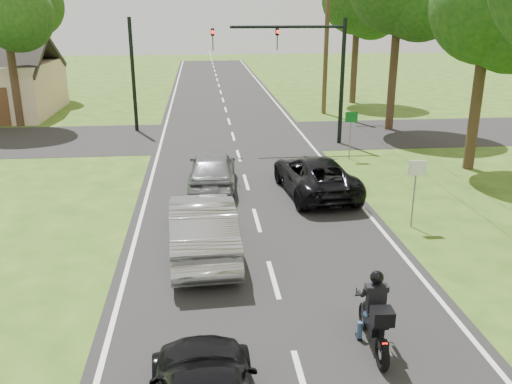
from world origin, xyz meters
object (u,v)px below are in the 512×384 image
Objects in this scene: dark_suv at (315,175)px; silver_suv at (212,169)px; utility_pole_far at (327,31)px; sign_green at (351,124)px; silver_sedan at (202,226)px; traffic_signal at (305,59)px; sign_white at (416,178)px; motorcycle_rider at (375,319)px.

silver_suv is at bearing -20.85° from dark_suv.
sign_green is (-1.30, -11.02, -3.49)m from utility_pole_far.
silver_sedan reaches higher than silver_suv.
sign_green is at bearing -96.73° from utility_pole_far.
sign_green is (1.56, -3.02, -2.54)m from traffic_signal.
silver_sedan is 22.21m from utility_pole_far.
sign_white reaches higher than silver_suv.
utility_pole_far reaches higher than silver_suv.
motorcycle_rider is 10.95m from silver_suv.
sign_white is (1.36, -11.02, -2.54)m from traffic_signal.
dark_suv is (0.80, 9.51, 0.02)m from motorcycle_rider.
sign_white reaches higher than motorcycle_rider.
traffic_signal is at bearing 86.68° from motorcycle_rider.
sign_white reaches higher than dark_suv.
traffic_signal reaches higher than sign_white.
silver_suv is 1.99× the size of sign_white.
utility_pole_far reaches higher than sign_green.
utility_pole_far reaches higher than silver_sedan.
utility_pole_far is at bearing -108.74° from dark_suv.
motorcycle_rider reaches higher than dark_suv.
motorcycle_rider is 0.40× the size of silver_sedan.
motorcycle_rider is at bearing -100.44° from utility_pole_far.
silver_suv is at bearing -125.53° from traffic_signal.
traffic_signal reaches higher than dark_suv.
traffic_signal is 3.00× the size of sign_green.
sign_white is at bearing -94.51° from utility_pole_far.
utility_pole_far is at bearing 83.27° from sign_green.
dark_suv is 4.27m from sign_white.
motorcycle_rider is at bearing -103.30° from sign_green.
traffic_signal is at bearing 97.05° from sign_white.
utility_pole_far is at bearing 85.49° from sign_white.
sign_green is (2.52, 4.53, 0.91)m from dark_suv.
sign_green reaches higher than dark_suv.
motorcycle_rider is 5.80m from silver_sedan.
traffic_signal reaches higher than silver_suv.
silver_sedan is 13.71m from traffic_signal.
sign_white is 1.00× the size of sign_green.
silver_sedan is (-4.11, -4.76, 0.13)m from dark_suv.
dark_suv is at bearing -119.11° from sign_green.
sign_green is at bearing 88.57° from sign_white.
silver_sedan is at bearing 44.26° from dark_suv.
silver_sedan is 11.44m from sign_green.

